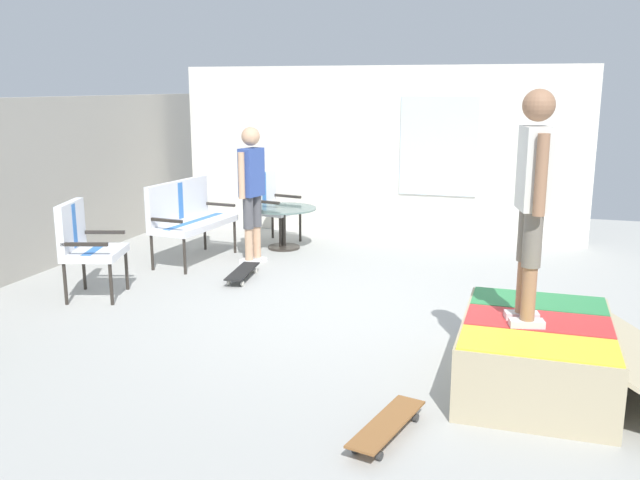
# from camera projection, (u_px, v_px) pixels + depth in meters

# --- Properties ---
(ground_plane) EXTENTS (12.00, 12.00, 0.10)m
(ground_plane) POSITION_uv_depth(u_px,v_px,m) (345.00, 320.00, 6.69)
(ground_plane) COLOR #A8A8A3
(house_facade) EXTENTS (0.23, 6.00, 2.48)m
(house_facade) POSITION_uv_depth(u_px,v_px,m) (379.00, 152.00, 10.09)
(house_facade) COLOR white
(house_facade) RESTS_ON ground_plane
(skate_ramp) EXTENTS (1.50, 1.77, 0.53)m
(skate_ramp) POSITION_uv_depth(u_px,v_px,m) (540.00, 355.00, 5.02)
(skate_ramp) COLOR tan
(skate_ramp) RESTS_ON ground_plane
(patio_bench) EXTENTS (1.30, 0.69, 1.02)m
(patio_bench) POSITION_uv_depth(u_px,v_px,m) (187.00, 213.00, 8.66)
(patio_bench) COLOR #2D2823
(patio_bench) RESTS_ON ground_plane
(patio_chair_near_house) EXTENTS (0.72, 0.67, 1.02)m
(patio_chair_near_house) POSITION_uv_depth(u_px,v_px,m) (269.00, 200.00, 9.66)
(patio_chair_near_house) COLOR #2D2823
(patio_chair_near_house) RESTS_ON ground_plane
(patio_chair_by_wall) EXTENTS (0.75, 0.70, 1.02)m
(patio_chair_by_wall) POSITION_uv_depth(u_px,v_px,m) (84.00, 241.00, 7.13)
(patio_chair_by_wall) COLOR #2D2823
(patio_chair_by_wall) RESTS_ON ground_plane
(patio_table) EXTENTS (0.90, 0.90, 0.57)m
(patio_table) POSITION_uv_depth(u_px,v_px,m) (284.00, 220.00, 9.35)
(patio_table) COLOR #2D2823
(patio_table) RESTS_ON ground_plane
(person_watching) EXTENTS (0.47, 0.30, 1.70)m
(person_watching) POSITION_uv_depth(u_px,v_px,m) (252.00, 185.00, 8.47)
(person_watching) COLOR silver
(person_watching) RESTS_ON ground_plane
(person_skater) EXTENTS (0.47, 0.29, 1.65)m
(person_skater) POSITION_uv_depth(u_px,v_px,m) (533.00, 191.00, 4.71)
(person_skater) COLOR silver
(person_skater) RESTS_ON skate_ramp
(skateboard_by_bench) EXTENTS (0.82, 0.29, 0.10)m
(skateboard_by_bench) POSITION_uv_depth(u_px,v_px,m) (242.00, 272.00, 7.92)
(skateboard_by_bench) COLOR black
(skateboard_by_bench) RESTS_ON ground_plane
(skateboard_spare) EXTENTS (0.82, 0.38, 0.10)m
(skateboard_spare) POSITION_uv_depth(u_px,v_px,m) (387.00, 424.00, 4.35)
(skateboard_spare) COLOR brown
(skateboard_spare) RESTS_ON ground_plane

